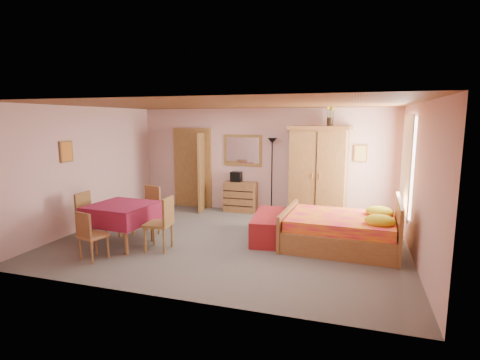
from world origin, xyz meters
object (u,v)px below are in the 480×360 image
(stereo, at_px, (236,177))
(chair_west, at_px, (92,217))
(wall_mirror, at_px, (243,150))
(floor_lamp, at_px, (272,176))
(chest_of_drawers, at_px, (240,197))
(chair_north, at_px, (145,211))
(chair_east, at_px, (158,223))
(chair_south, at_px, (93,235))
(dining_table, at_px, (122,225))
(sunflower_vase, at_px, (330,114))
(wardrobe, at_px, (318,173))
(bed, at_px, (341,221))
(bench, at_px, (268,226))

(stereo, bearing_deg, chair_west, -121.09)
(wall_mirror, height_order, floor_lamp, wall_mirror)
(chest_of_drawers, relative_size, wall_mirror, 0.80)
(chair_north, height_order, chair_east, chair_north)
(stereo, bearing_deg, wall_mirror, 50.05)
(chair_south, distance_m, chair_west, 1.05)
(chair_east, bearing_deg, chair_west, 82.41)
(dining_table, height_order, chair_east, chair_east)
(sunflower_vase, bearing_deg, dining_table, -138.76)
(wall_mirror, height_order, chair_north, wall_mirror)
(wardrobe, relative_size, dining_table, 2.05)
(stereo, relative_size, dining_table, 0.25)
(floor_lamp, xyz_separation_m, sunflower_vase, (1.37, -0.13, 1.51))
(dining_table, xyz_separation_m, chair_west, (-0.70, 0.05, 0.08))
(chair_west, bearing_deg, chair_north, 128.60)
(bed, distance_m, chair_west, 4.70)
(wardrobe, height_order, dining_table, wardrobe)
(wall_mirror, bearing_deg, chair_south, -107.77)
(wall_mirror, xyz_separation_m, chair_south, (-1.36, -4.11, -1.13))
(stereo, xyz_separation_m, dining_table, (-1.20, -3.19, -0.49))
(wall_mirror, height_order, sunflower_vase, sunflower_vase)
(dining_table, bearing_deg, chest_of_drawers, 67.04)
(floor_lamp, height_order, bench, floor_lamp)
(sunflower_vase, xyz_separation_m, chair_south, (-3.52, -3.83, -2.03))
(chair_east, bearing_deg, sunflower_vase, -46.47)
(bed, distance_m, bench, 1.40)
(wall_mirror, distance_m, chair_north, 3.11)
(chair_south, bearing_deg, wall_mirror, 87.56)
(dining_table, bearing_deg, wardrobe, 43.10)
(stereo, height_order, chair_north, stereo)
(chest_of_drawers, bearing_deg, wall_mirror, 89.47)
(bed, xyz_separation_m, chair_north, (-3.81, -0.43, 0.02))
(chair_north, bearing_deg, bed, -153.99)
(chair_north, xyz_separation_m, chair_east, (0.70, -0.72, -0.01))
(chest_of_drawers, bearing_deg, sunflower_vase, -2.42)
(floor_lamp, bearing_deg, sunflower_vase, -5.37)
(bed, xyz_separation_m, bench, (-1.37, 0.08, -0.23))
(bed, bearing_deg, wardrobe, 110.18)
(chair_west, bearing_deg, floor_lamp, 136.44)
(chest_of_drawers, height_order, stereo, stereo)
(chest_of_drawers, distance_m, chair_north, 2.74)
(sunflower_vase, bearing_deg, stereo, 176.81)
(sunflower_vase, xyz_separation_m, chair_east, (-2.72, -3.08, -1.96))
(wardrobe, bearing_deg, bed, -67.96)
(chair_north, bearing_deg, sunflower_vase, -125.81)
(stereo, xyz_separation_m, floor_lamp, (0.93, 0.00, 0.05))
(wall_mirror, relative_size, stereo, 3.76)
(wall_mirror, relative_size, chair_west, 1.07)
(floor_lamp, height_order, chair_west, floor_lamp)
(floor_lamp, height_order, sunflower_vase, sunflower_vase)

